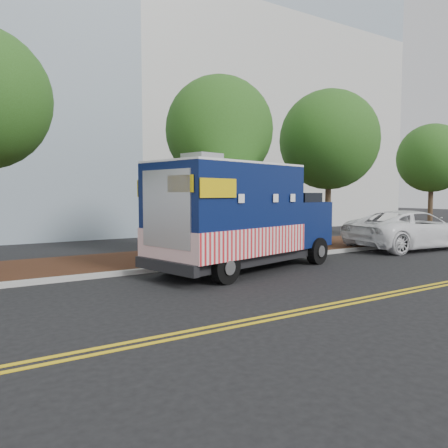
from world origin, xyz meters
TOP-DOWN VIEW (x-y plane):
  - ground at (0.00, 0.00)m, footprint 120.00×120.00m
  - curb at (0.00, 1.40)m, footprint 120.00×0.18m
  - mulch_strip at (0.00, 3.50)m, footprint 120.00×4.00m
  - centerline_near at (0.00, -4.45)m, footprint 120.00×0.10m
  - centerline_far at (0.00, -4.70)m, footprint 120.00×0.10m
  - office_building at (2.00, 22.00)m, footprint 46.00×20.00m
  - tree_b at (1.37, 2.82)m, footprint 4.06×4.06m
  - tree_c at (7.26, 2.92)m, footprint 4.48×4.48m
  - tree_d at (15.06, 2.83)m, footprint 3.71×3.71m
  - sign_post at (-0.82, 1.75)m, footprint 0.06×0.06m
  - food_truck at (0.48, 0.21)m, footprint 7.30×4.08m
  - white_car at (10.17, 0.63)m, footprint 6.50×3.51m

SIDE VIEW (x-z plane):
  - ground at x=0.00m, z-range 0.00..0.00m
  - centerline_near at x=0.00m, z-range 0.00..0.01m
  - centerline_far at x=0.00m, z-range 0.00..0.01m
  - curb at x=0.00m, z-range 0.00..0.15m
  - mulch_strip at x=0.00m, z-range 0.00..0.15m
  - white_car at x=10.17m, z-range 0.00..1.73m
  - sign_post at x=-0.82m, z-range 0.00..2.40m
  - food_truck at x=0.48m, z-range -0.17..3.47m
  - tree_d at x=15.06m, z-range 1.27..7.55m
  - tree_b at x=1.37m, z-range 1.41..8.30m
  - tree_c at x=7.26m, z-range 1.32..8.47m
  - office_building at x=2.00m, z-range 0.00..30.40m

